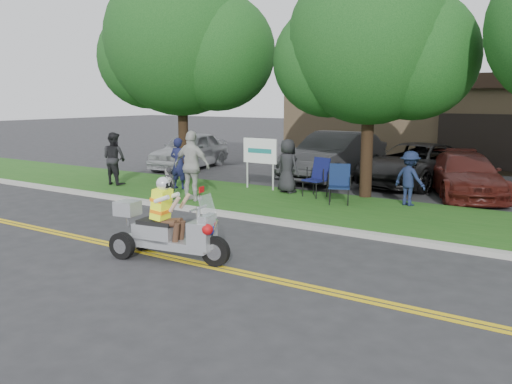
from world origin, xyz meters
The scene contains 23 objects.
ground centered at (0.00, 0.00, 0.00)m, with size 120.00×120.00×0.00m, color #28282B.
centerline_near centered at (0.00, -0.58, 0.01)m, with size 60.00×0.10×0.01m, color gold.
centerline_far centered at (0.00, -0.42, 0.01)m, with size 60.00×0.10×0.01m, color gold.
curb centered at (0.00, 3.05, 0.06)m, with size 60.00×0.25×0.12m, color #A8A89E.
grass_verge centered at (0.00, 5.20, 0.06)m, with size 60.00×4.00×0.10m, color #194F15.
commercial_building centered at (2.00, 18.98, 2.01)m, with size 18.00×8.20×4.00m.
tree_left centered at (-6.44, 7.03, 4.85)m, with size 6.62×5.40×7.78m.
tree_mid centered at (0.55, 7.23, 4.43)m, with size 5.88×4.80×7.05m.
business_sign centered at (-2.90, 6.60, 1.26)m, with size 1.25×0.06×1.75m.
trike_scooter centered at (-0.33, -0.61, 0.56)m, with size 2.44×0.95×1.60m.
lawn_chair_a centered at (-0.72, 6.47, 0.76)m, with size 0.74×0.76×1.16m.
lawn_chair_b centered at (0.28, 5.82, 0.73)m, with size 0.77×0.78×1.10m.
spectator_adult_left centered at (-5.13, 5.17, 0.94)m, with size 0.61×0.40×1.67m, color #15173A.
spectator_adult_mid centered at (-7.56, 4.62, 1.00)m, with size 0.87×0.68×1.78m, color black.
spectator_adult_right centered at (-3.43, 3.84, 1.11)m, with size 1.18×0.49×2.02m, color #B9B9B3.
spectator_chair_a centered at (2.02, 6.62, 0.86)m, with size 0.97×0.56×1.51m, color #16203F.
spectator_chair_b centered at (-1.81, 6.51, 0.94)m, with size 0.82×0.53×1.68m, color black.
child_left centered at (-3.92, 3.40, 0.59)m, with size 0.36×0.23×0.98m, color black.
child_right centered at (-3.98, 3.40, 0.58)m, with size 0.46×0.36×0.95m, color silver.
parked_car_far_left centered at (-8.70, 9.91, 0.79)m, with size 1.87×4.64×1.58m, color #ABACB2.
parked_car_left centered at (-2.00, 10.31, 0.89)m, with size 1.89×5.42×1.79m, color #2E2E31.
parked_car_mid centered at (0.84, 10.79, 0.74)m, with size 2.44×5.29×1.47m, color black.
parked_car_right centered at (2.84, 9.49, 0.67)m, with size 1.87×4.61×1.34m, color #441410.
Camera 1 is at (6.63, -8.00, 3.07)m, focal length 38.00 mm.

